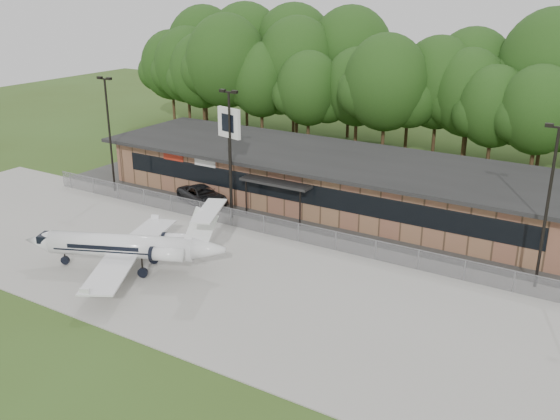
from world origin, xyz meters
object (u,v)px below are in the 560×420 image
Objects in this scene: terminal at (331,179)px; business_jet at (129,247)px; suv at (202,195)px; pole_sign at (229,135)px.

terminal is 19.38m from business_jet.
business_jet is 2.50× the size of suv.
terminal is 9.97m from pole_sign.
terminal is 3.07× the size of business_jet.
pole_sign is (-5.25, -7.14, 4.57)m from terminal.
pole_sign reaches higher than suv.
suv is 7.30m from pole_sign.
suv is at bearing 174.89° from pole_sign.
business_jet is (-5.03, -18.71, -0.53)m from terminal.
suv is (-4.19, 12.86, -0.90)m from business_jet.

